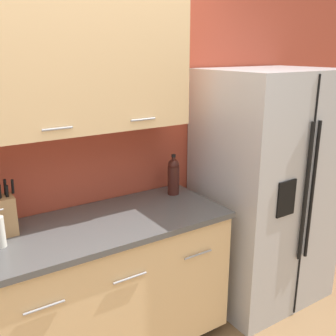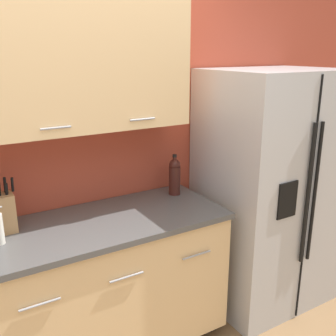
# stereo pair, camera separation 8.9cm
# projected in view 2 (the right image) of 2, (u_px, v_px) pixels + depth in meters

# --- Properties ---
(wall_back) EXTENTS (10.00, 0.39, 2.60)m
(wall_back) POSITION_uv_depth(u_px,v_px,m) (42.00, 127.00, 2.30)
(wall_back) COLOR #AD422D
(wall_back) RESTS_ON ground_plane
(counter_unit) EXTENTS (1.95, 0.64, 0.92)m
(counter_unit) POSITION_uv_depth(u_px,v_px,m) (70.00, 297.00, 2.35)
(counter_unit) COLOR black
(counter_unit) RESTS_ON ground_plane
(refrigerator) EXTENTS (0.93, 0.76, 1.76)m
(refrigerator) POSITION_uv_depth(u_px,v_px,m) (268.00, 190.00, 2.93)
(refrigerator) COLOR #B2B2B5
(refrigerator) RESTS_ON ground_plane
(knife_block) EXTENTS (0.15, 0.12, 0.31)m
(knife_block) POSITION_uv_depth(u_px,v_px,m) (2.00, 212.00, 2.14)
(knife_block) COLOR #A87A4C
(knife_block) RESTS_ON counter_unit
(wine_bottle) EXTENTS (0.08, 0.08, 0.29)m
(wine_bottle) POSITION_uv_depth(u_px,v_px,m) (175.00, 176.00, 2.70)
(wine_bottle) COLOR #3D1914
(wine_bottle) RESTS_ON counter_unit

